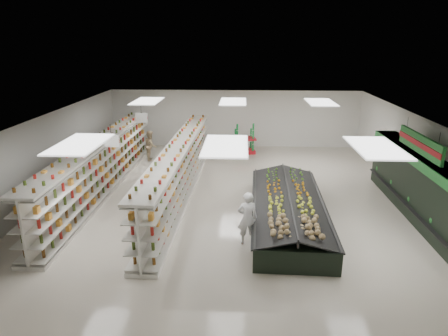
# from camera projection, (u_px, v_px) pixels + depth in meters

# --- Properties ---
(floor) EXTENTS (16.00, 16.00, 0.00)m
(floor) POSITION_uv_depth(u_px,v_px,m) (230.00, 198.00, 15.53)
(floor) COLOR beige
(floor) RESTS_ON ground
(ceiling) EXTENTS (14.00, 16.00, 0.02)m
(ceiling) POSITION_uv_depth(u_px,v_px,m) (230.00, 117.00, 14.54)
(ceiling) COLOR white
(ceiling) RESTS_ON wall_back
(wall_back) EXTENTS (14.00, 0.02, 3.20)m
(wall_back) POSITION_uv_depth(u_px,v_px,m) (235.00, 119.00, 22.64)
(wall_back) COLOR white
(wall_back) RESTS_ON floor
(wall_front) EXTENTS (14.00, 0.02, 3.20)m
(wall_front) POSITION_uv_depth(u_px,v_px,m) (216.00, 281.00, 7.43)
(wall_front) COLOR white
(wall_front) RESTS_ON floor
(wall_left) EXTENTS (0.02, 16.00, 3.20)m
(wall_left) POSITION_uv_depth(u_px,v_px,m) (49.00, 156.00, 15.35)
(wall_left) COLOR white
(wall_left) RESTS_ON floor
(wall_right) EXTENTS (0.02, 16.00, 3.20)m
(wall_right) POSITION_uv_depth(u_px,v_px,m) (419.00, 161.00, 14.72)
(wall_right) COLOR white
(wall_right) RESTS_ON floor
(produce_wall_case) EXTENTS (0.93, 8.00, 2.20)m
(produce_wall_case) POSITION_uv_depth(u_px,v_px,m) (422.00, 184.00, 13.43)
(produce_wall_case) COLOR black
(produce_wall_case) RESTS_ON floor
(aisle_sign_near) EXTENTS (0.52, 0.06, 0.75)m
(aisle_sign_near) POSITION_uv_depth(u_px,v_px,m) (111.00, 141.00, 12.95)
(aisle_sign_near) COLOR white
(aisle_sign_near) RESTS_ON ceiling
(aisle_sign_far) EXTENTS (0.52, 0.06, 0.75)m
(aisle_sign_far) POSITION_uv_depth(u_px,v_px,m) (142.00, 118.00, 16.75)
(aisle_sign_far) COLOR white
(aisle_sign_far) RESTS_ON ceiling
(hortifruti_banner) EXTENTS (0.12, 3.20, 0.95)m
(hortifruti_banner) POSITION_uv_depth(u_px,v_px,m) (420.00, 144.00, 13.01)
(hortifruti_banner) COLOR #1D6E29
(hortifruti_banner) RESTS_ON ceiling
(gondola_left) EXTENTS (0.95, 12.11, 2.10)m
(gondola_left) POSITION_uv_depth(u_px,v_px,m) (102.00, 168.00, 16.08)
(gondola_left) COLOR silver
(gondola_left) RESTS_ON floor
(gondola_center) EXTENTS (1.17, 11.93, 2.06)m
(gondola_center) POSITION_uv_depth(u_px,v_px,m) (180.00, 172.00, 15.66)
(gondola_center) COLOR silver
(gondola_center) RESTS_ON floor
(produce_island) EXTENTS (2.65, 6.80, 1.00)m
(produce_island) POSITION_uv_depth(u_px,v_px,m) (288.00, 208.00, 13.50)
(produce_island) COLOR black
(produce_island) RESTS_ON floor
(soda_endcap) EXTENTS (1.32, 1.01, 1.52)m
(soda_endcap) POSITION_uv_depth(u_px,v_px,m) (244.00, 140.00, 21.48)
(soda_endcap) COLOR #A3121A
(soda_endcap) RESTS_ON floor
(shopper_main) EXTENTS (0.64, 0.46, 1.66)m
(shopper_main) POSITION_uv_depth(u_px,v_px,m) (247.00, 218.00, 11.84)
(shopper_main) COLOR white
(shopper_main) RESTS_ON floor
(shopper_background) EXTENTS (0.63, 0.83, 1.52)m
(shopper_background) POSITION_uv_depth(u_px,v_px,m) (151.00, 146.00, 20.24)
(shopper_background) COLOR tan
(shopper_background) RESTS_ON floor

